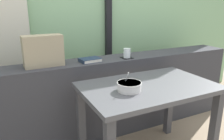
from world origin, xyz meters
TOP-DOWN VIEW (x-y plane):
  - window_divider_post at (0.21, 1.06)m, footprint 0.07×0.05m
  - dark_console_ledge at (0.00, 0.55)m, footprint 2.80×0.31m
  - breakfast_table at (0.04, -0.02)m, footprint 1.03×0.64m
  - coaster_square at (0.14, 0.49)m, footprint 0.10×0.10m
  - juice_glass at (0.14, 0.49)m, footprint 0.07×0.07m
  - closed_book at (-0.24, 0.51)m, footprint 0.19×0.15m
  - throw_pillow at (-0.64, 0.55)m, footprint 0.32×0.15m
  - soup_bowl at (-0.16, -0.06)m, footprint 0.18×0.18m

SIDE VIEW (x-z plane):
  - dark_console_ledge at x=0.00m, z-range 0.00..0.78m
  - breakfast_table at x=0.04m, z-range 0.23..0.92m
  - soup_bowl at x=-0.16m, z-range 0.65..0.80m
  - coaster_square at x=0.14m, z-range 0.78..0.79m
  - closed_book at x=-0.24m, z-range 0.78..0.82m
  - juice_glass at x=0.14m, z-range 0.79..0.88m
  - throw_pillow at x=-0.64m, z-range 0.78..1.04m
  - window_divider_post at x=0.21m, z-range 0.00..2.60m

